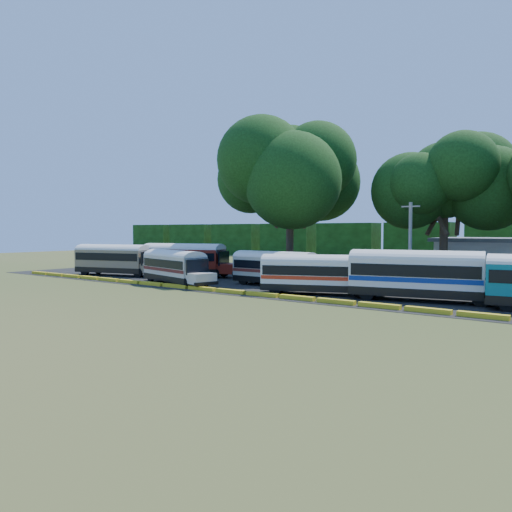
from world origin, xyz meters
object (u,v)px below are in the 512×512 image
Objects in this scene: bus_beige at (115,258)px; bus_white_red at (315,272)px; tree_west at (290,170)px; bus_cream_west at (175,265)px; bus_red at (186,258)px.

bus_white_red is (24.85, -0.81, -0.20)m from bus_beige.
bus_beige is 0.65× the size of tree_west.
bus_beige is 1.11× the size of bus_white_red.
tree_west is at bearing 25.53° from bus_beige.
tree_west is at bearing 93.23° from bus_cream_west.
bus_red reaches higher than bus_white_red.
tree_west reaches higher than bus_red.
bus_beige is at bearing -166.76° from bus_red.
tree_west is at bearing 31.28° from bus_red.
tree_west is (-10.57, 12.79, 9.55)m from bus_white_red.
bus_white_red is 0.59× the size of tree_west.
bus_cream_west is at bearing -102.04° from tree_west.
tree_west reaches higher than bus_beige.
bus_red is at bearing 144.70° from bus_white_red.
bus_red reaches higher than bus_cream_west.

